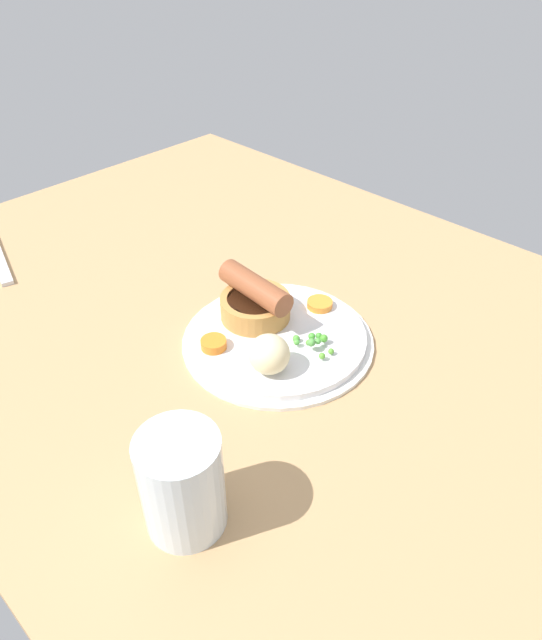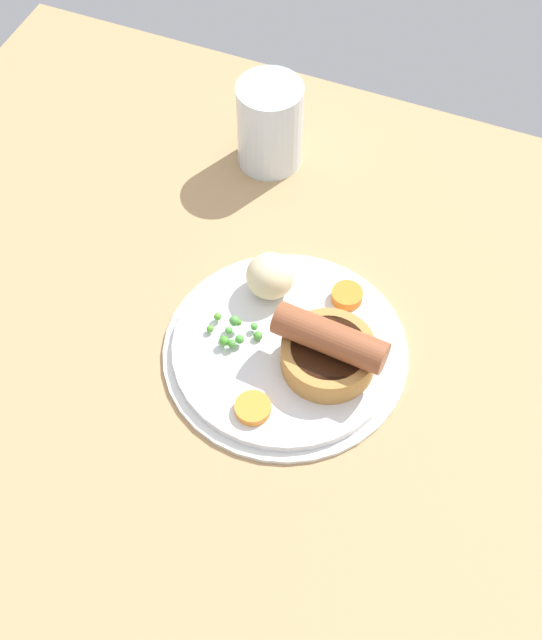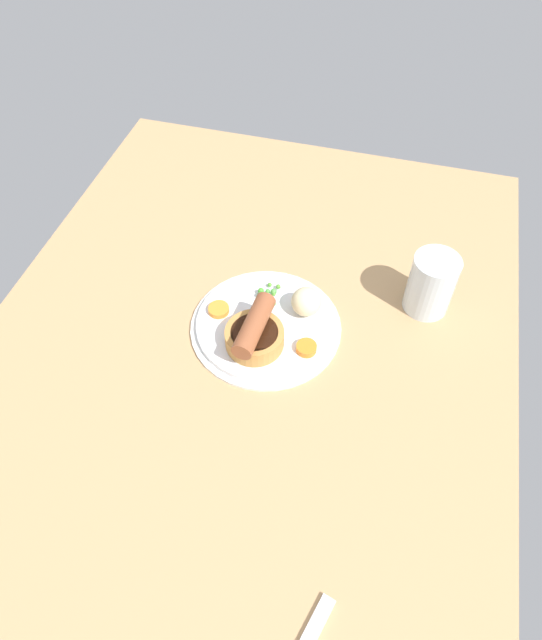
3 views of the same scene
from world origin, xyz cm
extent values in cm
cube|color=tan|center=(0.00, 0.00, 1.50)|extent=(110.00, 80.00, 3.00)
cylinder|color=silver|center=(-5.97, 2.25, 3.25)|extent=(23.20, 23.20, 0.50)
cylinder|color=silver|center=(-5.97, 2.25, 3.70)|extent=(21.35, 21.35, 1.40)
cylinder|color=#BC8442|center=(-1.63, 1.76, 5.81)|extent=(8.70, 8.70, 2.83)
cylinder|color=#33190C|center=(-1.63, 1.76, 7.08)|extent=(6.96, 6.96, 0.30)
cylinder|color=brown|center=(-1.63, 1.76, 8.74)|extent=(10.58, 3.75, 3.03)
sphere|color=green|center=(-11.02, 1.94, 5.73)|extent=(0.70, 0.70, 0.70)
sphere|color=#50A841|center=(-9.31, 2.63, 5.09)|extent=(0.71, 0.71, 0.71)
sphere|color=#52972F|center=(-13.09, 0.92, 4.92)|extent=(0.70, 0.70, 0.70)
sphere|color=#509431|center=(-10.75, 2.20, 5.61)|extent=(0.70, 0.70, 0.70)
sphere|color=#519F44|center=(-11.10, 2.11, 5.80)|extent=(0.98, 0.98, 0.98)
sphere|color=#569E31|center=(-12.97, 2.38, 5.05)|extent=(0.75, 0.75, 0.75)
sphere|color=green|center=(-11.23, 0.17, 5.24)|extent=(0.97, 0.97, 0.97)
sphere|color=#459135|center=(-10.46, 0.34, 5.18)|extent=(0.79, 0.79, 0.79)
sphere|color=green|center=(-9.97, 0.70, 5.24)|extent=(0.85, 0.85, 0.85)
sphere|color=#52A744|center=(-11.24, 1.11, 5.45)|extent=(0.73, 0.73, 0.73)
sphere|color=#4C9E38|center=(-8.64, 1.94, 4.84)|extent=(0.88, 0.88, 0.88)
ellipsoid|color=beige|center=(-9.71, 7.63, 6.64)|extent=(5.69, 5.68, 4.48)
cylinder|color=orange|center=(-2.43, 9.41, 4.95)|extent=(4.03, 4.03, 1.10)
cylinder|color=orange|center=(-6.11, -5.34, 4.83)|extent=(4.51, 4.51, 0.87)
cylinder|color=silver|center=(-17.00, 25.45, 8.02)|extent=(7.10, 7.10, 10.05)
camera|label=1|loc=(-42.58, 41.26, 47.52)|focal=32.00mm
camera|label=2|loc=(9.82, -40.29, 74.22)|focal=50.00mm
camera|label=3|loc=(46.32, 17.34, 72.22)|focal=32.00mm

